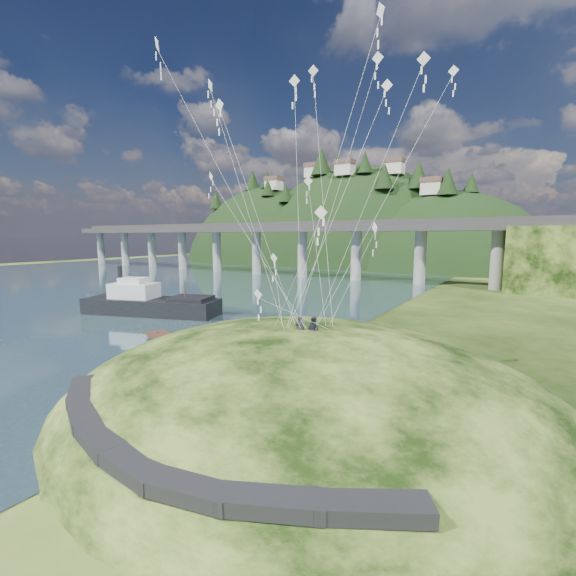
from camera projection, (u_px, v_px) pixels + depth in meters
The scene contains 10 objects.
ground at pixel (201, 385), 29.14m from camera, with size 320.00×320.00×0.00m, color black.
water at pixel (75, 282), 92.46m from camera, with size 240.00×240.00×0.00m, color #2D4652.
grass_hill at pixel (306, 420), 26.77m from camera, with size 36.00×32.00×13.00m.
footpath at pixel (162, 447), 16.75m from camera, with size 22.29×5.84×0.83m.
bridge at pixel (321, 241), 100.49m from camera, with size 160.00×11.00×15.00m.
far_ridge at pixel (342, 282), 155.49m from camera, with size 153.00×70.00×94.50m.
work_barge at pixel (149, 303), 54.89m from camera, with size 20.22×11.27×6.84m.
wooden_dock at pixel (176, 346), 37.88m from camera, with size 13.25×6.93×0.96m.
kite_flyers at pixel (309, 316), 25.48m from camera, with size 1.70×1.05×1.89m.
kite_swarm at pixel (314, 131), 26.94m from camera, with size 16.23×16.82×19.61m.
Camera 1 is at (20.50, -20.01, 11.21)m, focal length 24.00 mm.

